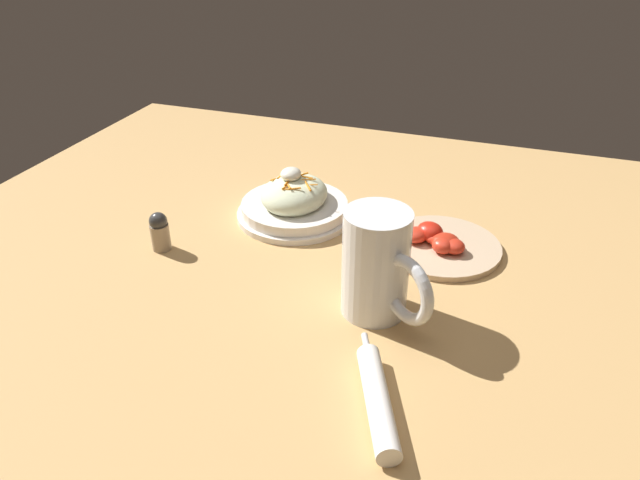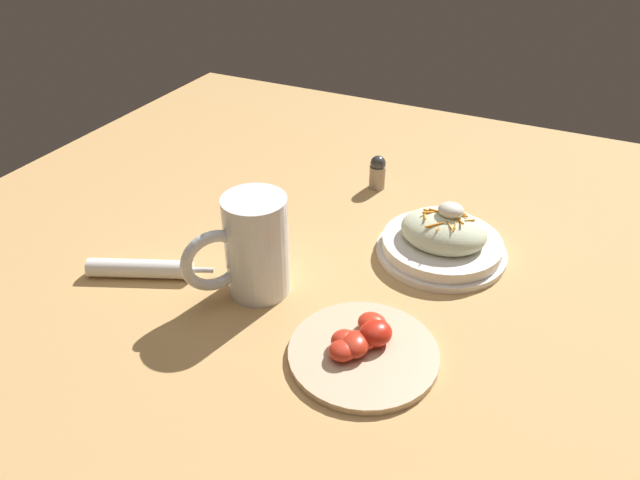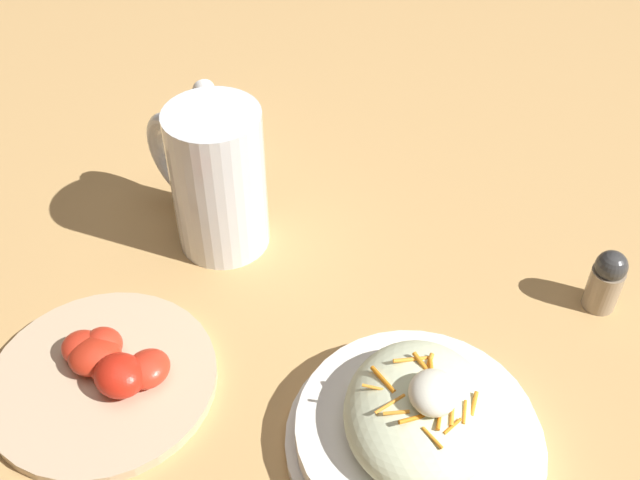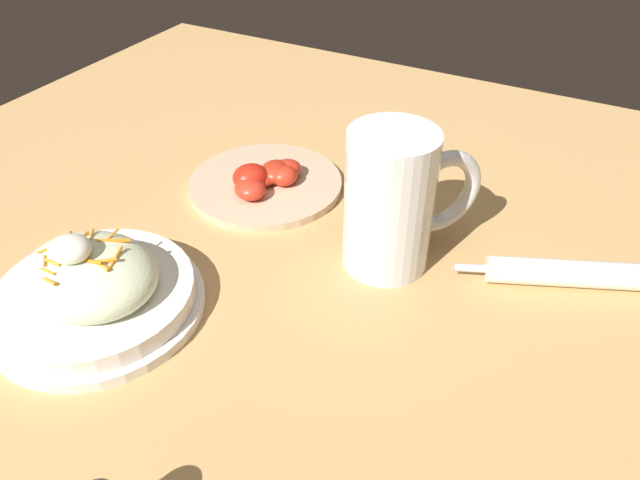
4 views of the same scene
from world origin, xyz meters
name	(u,v)px [view 3 (image 3 of 4)]	position (x,y,z in m)	size (l,w,h in m)	color
ground_plane	(358,268)	(0.00, 0.00, 0.00)	(1.43, 1.43, 0.00)	tan
salad_plate	(417,425)	(-0.21, -0.07, 0.03)	(0.22, 0.22, 0.10)	white
beer_mug	(216,186)	(0.03, 0.15, 0.07)	(0.13, 0.15, 0.16)	white
napkin_roll	(215,125)	(0.22, 0.20, 0.02)	(0.20, 0.10, 0.03)	white
tomato_plate	(106,374)	(-0.18, 0.21, 0.01)	(0.21, 0.21, 0.04)	#D1B28E
salt_shaker	(606,280)	(-0.02, -0.25, 0.04)	(0.03, 0.03, 0.07)	gray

